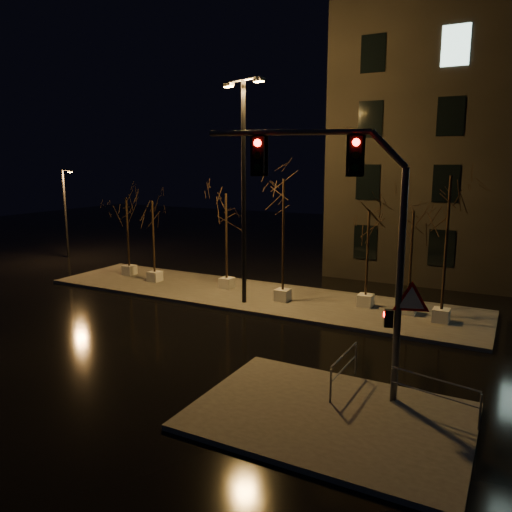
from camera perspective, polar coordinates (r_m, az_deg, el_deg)
The scene contains 15 objects.
ground at distance 19.96m, azimuth -8.96°, elevation -8.70°, with size 90.00×90.00×0.00m, color black.
median at distance 24.76m, azimuth -0.60°, elevation -4.54°, with size 22.00×5.00×0.15m, color #45433D.
sidewalk_corner at distance 13.77m, azimuth 8.37°, elevation -17.66°, with size 7.00×5.00×0.15m, color #45433D.
tree_0 at distance 29.29m, azimuth -14.55°, elevation 4.56°, with size 1.80×1.80×4.57m.
tree_1 at distance 27.32m, azimuth -11.73°, elevation 4.18°, with size 1.80×1.80×4.52m.
tree_2 at distance 25.27m, azimuth -3.44°, elevation 4.71°, with size 1.80×1.80×5.01m.
tree_3 at distance 22.82m, azimuth 3.17°, elevation 5.65°, with size 1.80×1.80×5.84m.
tree_4 at distance 22.54m, azimuth 12.72°, elevation 2.71°, with size 1.80×1.80×4.48m.
tree_5 at distance 21.88m, azimuth 17.44°, elevation 2.43°, with size 1.80×1.80×4.58m.
tree_6 at distance 21.03m, azimuth 21.16°, elevation 5.00°, with size 1.80×1.80×6.08m.
traffic_signal_mast at distance 13.35m, azimuth 11.38°, elevation 3.31°, with size 5.70×1.90×7.27m.
streetlight_main at distance 22.46m, azimuth -1.42°, elevation 8.94°, with size 2.43×1.07×9.96m.
streetlight_far at distance 36.76m, azimuth -20.91°, elevation 4.95°, with size 1.19×0.38×6.07m.
guard_rail_a at distance 14.01m, azimuth 19.65°, elevation -14.32°, with size 2.30×0.56×1.02m.
guard_rail_b at distance 14.93m, azimuth 10.04°, elevation -12.20°, with size 0.10×2.20×1.04m.
Camera 1 is at (11.43, -14.98, 6.60)m, focal length 35.00 mm.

